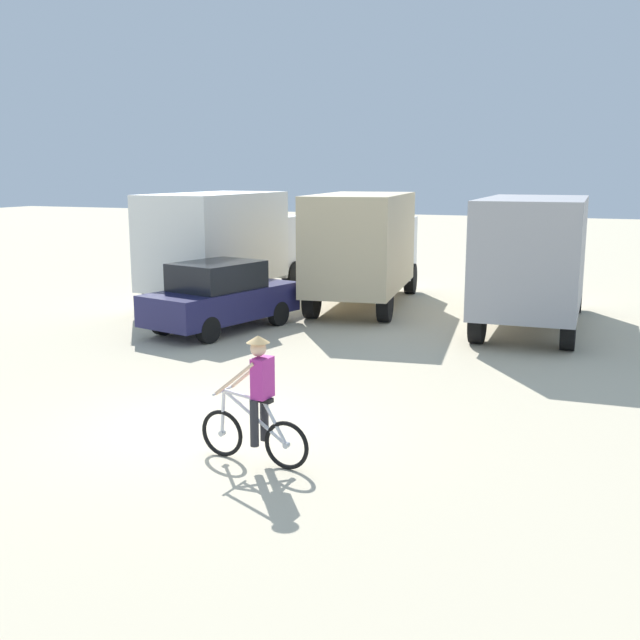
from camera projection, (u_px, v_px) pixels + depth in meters
ground_plane at (215, 425)px, 12.12m from camera, size 120.00×120.00×0.00m
box_truck_white_box at (225, 241)px, 23.37m from camera, size 2.42×6.76×3.35m
box_truck_tan_camper at (365, 244)px, 22.48m from camera, size 3.26×7.01×3.35m
box_truck_grey_hauler at (534, 256)px, 19.31m from camera, size 2.64×6.84×3.35m
sedan_parked at (221, 296)px, 19.18m from camera, size 2.70×4.50×1.76m
cyclist_orange_shirt at (257, 405)px, 10.37m from camera, size 1.73×0.52×1.82m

